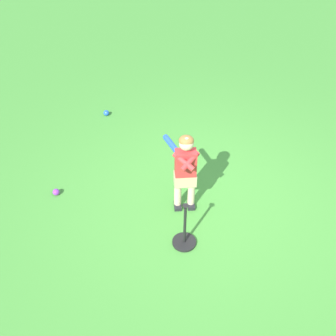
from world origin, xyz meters
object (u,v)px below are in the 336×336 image
(play_ball_center_lawn, at_px, (106,113))
(play_ball_far_left, at_px, (56,192))
(child_batter, at_px, (185,167))
(batting_tee, at_px, (184,237))

(play_ball_center_lawn, height_order, play_ball_far_left, play_ball_center_lawn)
(child_batter, bearing_deg, batting_tee, -134.52)
(child_batter, xyz_separation_m, play_ball_center_lawn, (0.58, 2.41, -0.60))
(child_batter, distance_m, play_ball_far_left, 1.79)
(play_ball_far_left, relative_size, batting_tee, 0.15)
(play_ball_center_lawn, bearing_deg, play_ball_far_left, -146.24)
(child_batter, bearing_deg, play_ball_far_left, 129.41)
(child_batter, height_order, play_ball_center_lawn, child_batter)
(child_batter, distance_m, play_ball_center_lawn, 2.55)
(batting_tee, bearing_deg, play_ball_far_left, 110.21)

